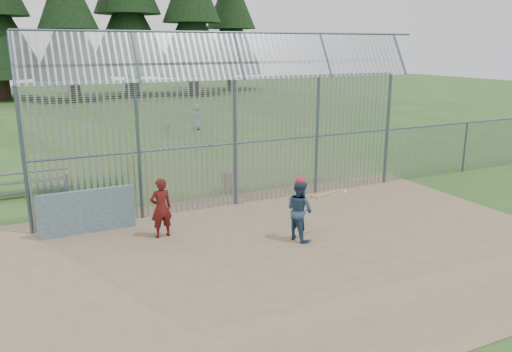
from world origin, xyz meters
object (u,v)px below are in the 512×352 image
onlooker (161,208)px  trash_can (228,181)px  bleacher (23,183)px  dugout_wall (88,212)px  batter (300,210)px

onlooker → trash_can: 4.61m
trash_can → bleacher: trash_can is taller
dugout_wall → bleacher: size_ratio=0.83×
batter → onlooker: onlooker is taller
batter → trash_can: 4.99m
batter → onlooker: bearing=47.8°
onlooker → bleacher: onlooker is taller
batter → bleacher: bearing=26.3°
onlooker → bleacher: bearing=-66.4°
dugout_wall → trash_can: (4.96, 2.10, -0.24)m
dugout_wall → onlooker: bearing=-33.9°
batter → bleacher: 9.96m
batter → onlooker: 3.62m
dugout_wall → batter: (4.90, -2.87, 0.20)m
bleacher → trash_can: bearing=-22.1°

